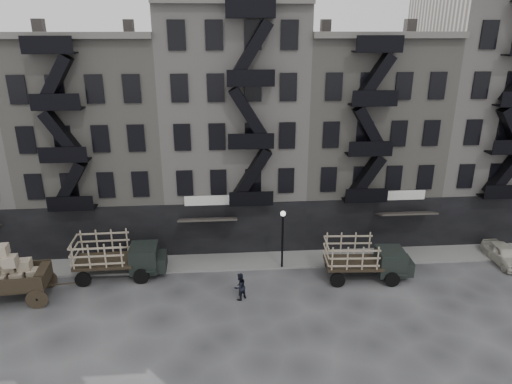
{
  "coord_description": "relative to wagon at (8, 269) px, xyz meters",
  "views": [
    {
      "loc": [
        -0.9,
        -24.9,
        15.7
      ],
      "look_at": [
        1.32,
        4.0,
        5.16
      ],
      "focal_mm": 32.0,
      "sensor_mm": 36.0,
      "label": 1
    }
  ],
  "objects": [
    {
      "name": "ground",
      "position": [
        13.79,
        -0.01,
        -2.14
      ],
      "size": [
        140.0,
        140.0,
        0.0
      ],
      "primitive_type": "plane",
      "color": "#38383A",
      "rests_on": "ground"
    },
    {
      "name": "sidewalk",
      "position": [
        13.79,
        3.74,
        -2.07
      ],
      "size": [
        55.0,
        2.5,
        0.15
      ],
      "primitive_type": "cube",
      "color": "slate",
      "rests_on": "ground"
    },
    {
      "name": "building_midwest",
      "position": [
        3.79,
        9.81,
        5.36
      ],
      "size": [
        10.0,
        11.35,
        16.2
      ],
      "color": "gray",
      "rests_on": "ground"
    },
    {
      "name": "building_center",
      "position": [
        13.79,
        9.81,
        6.36
      ],
      "size": [
        10.0,
        11.35,
        18.2
      ],
      "color": "#A19B94",
      "rests_on": "ground"
    },
    {
      "name": "building_mideast",
      "position": [
        23.79,
        9.81,
        5.36
      ],
      "size": [
        10.0,
        11.35,
        16.2
      ],
      "color": "gray",
      "rests_on": "ground"
    },
    {
      "name": "building_east",
      "position": [
        33.79,
        9.81,
        6.86
      ],
      "size": [
        10.0,
        11.35,
        19.2
      ],
      "color": "#A19B94",
      "rests_on": "ground"
    },
    {
      "name": "lamp_post",
      "position": [
        16.79,
        2.59,
        0.64
      ],
      "size": [
        0.36,
        0.36,
        4.28
      ],
      "color": "black",
      "rests_on": "ground"
    },
    {
      "name": "wagon",
      "position": [
        0.0,
        0.0,
        0.0
      ],
      "size": [
        4.63,
        2.77,
        3.75
      ],
      "rotation": [
        0.0,
        0.0,
        0.09
      ],
      "color": "black",
      "rests_on": "ground"
    },
    {
      "name": "stake_truck_west",
      "position": [
        5.83,
        2.45,
        -0.47
      ],
      "size": [
        5.91,
        2.57,
        2.93
      ],
      "rotation": [
        0.0,
        0.0,
        0.03
      ],
      "color": "black",
      "rests_on": "ground"
    },
    {
      "name": "stake_truck_east",
      "position": [
        22.05,
        0.95,
        -0.53
      ],
      "size": [
        5.73,
        2.62,
        2.82
      ],
      "rotation": [
        0.0,
        0.0,
        -0.06
      ],
      "color": "black",
      "rests_on": "ground"
    },
    {
      "name": "car_east",
      "position": [
        32.44,
        2.23,
        -1.48
      ],
      "size": [
        1.6,
        3.91,
        1.33
      ],
      "primitive_type": "imported",
      "rotation": [
        0.0,
        0.0,
        -0.01
      ],
      "color": "beige",
      "rests_on": "ground"
    },
    {
      "name": "pedestrian_mid",
      "position": [
        13.75,
        -0.93,
        -1.27
      ],
      "size": [
        1.07,
        1.05,
        1.74
      ],
      "primitive_type": "imported",
      "rotation": [
        0.0,
        0.0,
        3.84
      ],
      "color": "black",
      "rests_on": "ground"
    }
  ]
}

